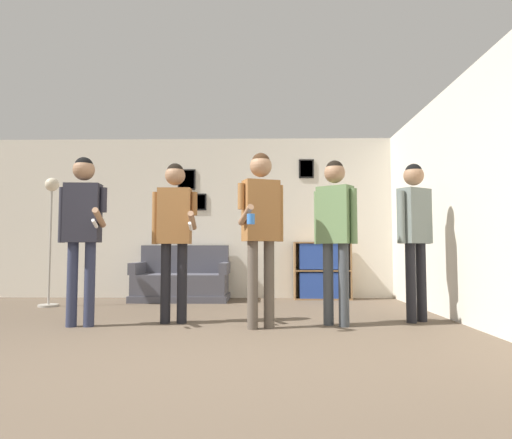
% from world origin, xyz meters
% --- Properties ---
extents(ground_plane, '(20.00, 20.00, 0.00)m').
position_xyz_m(ground_plane, '(0.00, 0.00, 0.00)').
color(ground_plane, brown).
extents(wall_back, '(8.04, 0.08, 2.70)m').
position_xyz_m(wall_back, '(-0.00, 4.45, 1.35)').
color(wall_back, silver).
rests_on(wall_back, ground_plane).
extents(wall_right, '(0.06, 6.82, 2.70)m').
position_xyz_m(wall_right, '(2.85, 2.21, 1.35)').
color(wall_right, silver).
rests_on(wall_right, ground_plane).
extents(couch, '(1.50, 0.80, 0.88)m').
position_xyz_m(couch, '(-0.64, 4.03, 0.29)').
color(couch, '#4C4C56').
rests_on(couch, ground_plane).
extents(bookshelf, '(0.92, 0.30, 0.93)m').
position_xyz_m(bookshelf, '(1.62, 4.23, 0.46)').
color(bookshelf, olive).
rests_on(bookshelf, ground_plane).
extents(floor_lamp, '(0.28, 0.28, 1.84)m').
position_xyz_m(floor_lamp, '(-2.39, 3.20, 1.26)').
color(floor_lamp, '#ADA89E').
rests_on(floor_lamp, ground_plane).
extents(person_player_foreground_left, '(0.52, 0.46, 1.79)m').
position_xyz_m(person_player_foreground_left, '(-1.25, 1.52, 1.12)').
color(person_player_foreground_left, '#2D334C').
rests_on(person_player_foreground_left, ground_plane).
extents(person_player_foreground_center, '(0.50, 0.47, 1.77)m').
position_xyz_m(person_player_foreground_center, '(-0.31, 1.76, 1.10)').
color(person_player_foreground_center, black).
rests_on(person_player_foreground_center, ground_plane).
extents(person_watcher_holding_cup, '(0.47, 0.55, 1.81)m').
position_xyz_m(person_watcher_holding_cup, '(0.65, 1.44, 1.13)').
color(person_watcher_holding_cup, brown).
rests_on(person_watcher_holding_cup, ground_plane).
extents(person_spectator_near_bookshelf, '(0.42, 0.37, 1.77)m').
position_xyz_m(person_spectator_near_bookshelf, '(1.44, 1.63, 1.10)').
color(person_spectator_near_bookshelf, '#3D4247').
rests_on(person_spectator_near_bookshelf, ground_plane).
extents(person_spectator_far_right, '(0.43, 0.37, 1.78)m').
position_xyz_m(person_spectator_far_right, '(2.38, 1.90, 1.10)').
color(person_spectator_far_right, black).
rests_on(person_spectator_far_right, ground_plane).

